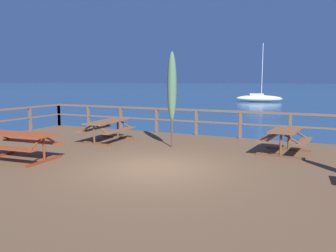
# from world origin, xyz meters

# --- Properties ---
(ground_plane) EXTENTS (600.00, 600.00, 0.00)m
(ground_plane) POSITION_xyz_m (0.00, 0.00, 0.00)
(ground_plane) COLOR navy
(wooden_deck) EXTENTS (16.91, 11.41, 0.62)m
(wooden_deck) POSITION_xyz_m (0.00, 0.00, 0.31)
(wooden_deck) COLOR brown
(wooden_deck) RESTS_ON ground
(railing_waterside_far) EXTENTS (16.71, 0.10, 1.09)m
(railing_waterside_far) POSITION_xyz_m (-0.00, 5.56, 1.37)
(railing_waterside_far) COLOR brown
(railing_waterside_far) RESTS_ON wooden_deck
(picnic_table_mid_left) EXTENTS (1.51, 1.71, 0.78)m
(picnic_table_mid_left) POSITION_xyz_m (2.86, 3.31, 1.17)
(picnic_table_mid_left) COLOR brown
(picnic_table_mid_left) RESTS_ON wooden_deck
(picnic_table_front_left) EXTENTS (2.22, 1.56, 0.78)m
(picnic_table_front_left) POSITION_xyz_m (-3.93, -0.83, 1.19)
(picnic_table_front_left) COLOR #993819
(picnic_table_front_left) RESTS_ON wooden_deck
(picnic_table_back_right) EXTENTS (1.52, 2.10, 0.78)m
(picnic_table_back_right) POSITION_xyz_m (-3.47, 2.81, 1.18)
(picnic_table_back_right) COLOR brown
(picnic_table_back_right) RESTS_ON wooden_deck
(patio_umbrella_short_mid) EXTENTS (0.32, 0.32, 3.22)m
(patio_umbrella_short_mid) POSITION_xyz_m (-0.76, 2.78, 2.67)
(patio_umbrella_short_mid) COLOR #4C3828
(patio_umbrella_short_mid) RESTS_ON wooden_deck
(sailboat_distant) EXTENTS (6.21, 2.75, 7.72)m
(sailboat_distant) POSITION_xyz_m (-4.90, 39.68, 0.51)
(sailboat_distant) COLOR white
(sailboat_distant) RESTS_ON ground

